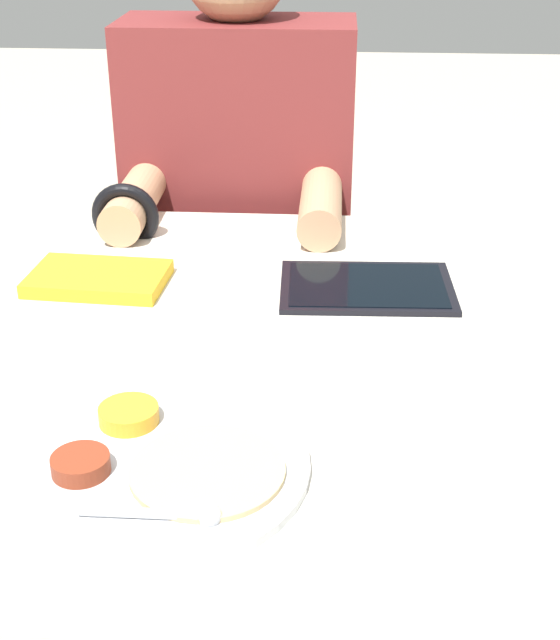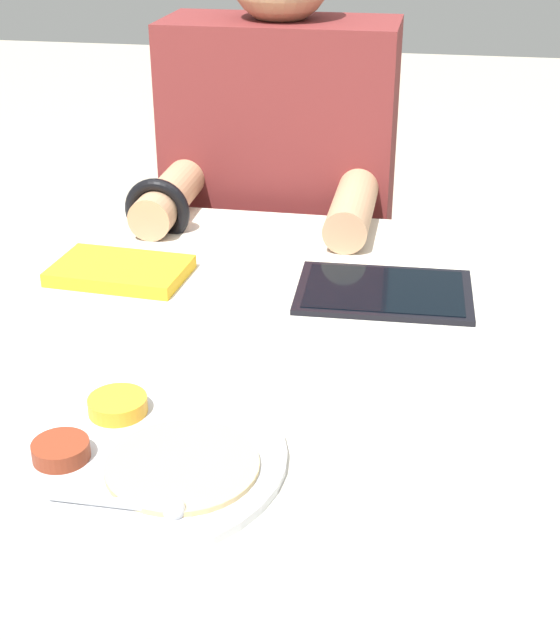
% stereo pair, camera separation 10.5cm
% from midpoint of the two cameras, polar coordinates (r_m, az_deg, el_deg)
% --- Properties ---
extents(dining_table, '(1.02, 0.96, 0.72)m').
position_cam_midpoint_polar(dining_table, '(1.33, -4.20, -15.49)').
color(dining_table, beige).
rests_on(dining_table, ground_plane).
extents(thali_tray, '(0.31, 0.31, 0.03)m').
position_cam_midpoint_polar(thali_tray, '(0.91, -11.22, -9.14)').
color(thali_tray, '#B7BABF').
rests_on(thali_tray, dining_table).
extents(red_notebook, '(0.20, 0.14, 0.02)m').
position_cam_midpoint_polar(red_notebook, '(1.31, -13.81, 2.48)').
color(red_notebook, silver).
rests_on(red_notebook, dining_table).
extents(tablet_device, '(0.25, 0.18, 0.01)m').
position_cam_midpoint_polar(tablet_device, '(1.26, 3.22, 2.06)').
color(tablet_device, black).
rests_on(tablet_device, dining_table).
extents(person_diner, '(0.42, 0.43, 1.19)m').
position_cam_midpoint_polar(person_diner, '(1.76, -4.21, 3.48)').
color(person_diner, black).
rests_on(person_diner, ground_plane).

